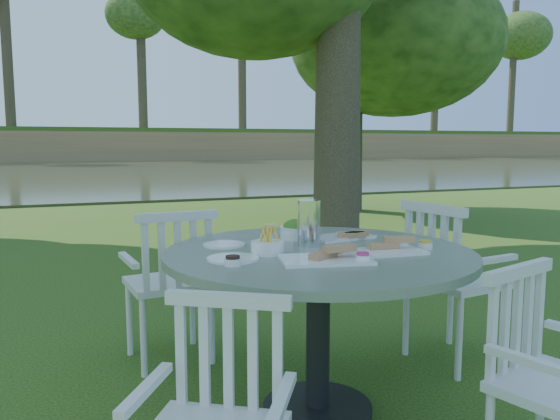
# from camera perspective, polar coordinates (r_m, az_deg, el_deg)

# --- Properties ---
(ground) EXTENTS (140.00, 140.00, 0.00)m
(ground) POSITION_cam_1_polar(r_m,az_deg,el_deg) (4.30, 0.99, -11.62)
(ground) COLOR #1E3C0C
(ground) RESTS_ON ground
(table) EXTENTS (1.53, 1.53, 0.85)m
(table) POSITION_cam_1_polar(r_m,az_deg,el_deg) (2.75, 4.04, -7.14)
(table) COLOR black
(table) RESTS_ON ground
(chair_ne) EXTENTS (0.54, 0.57, 1.01)m
(chair_ne) POSITION_cam_1_polar(r_m,az_deg,el_deg) (3.52, 16.83, -6.11)
(chair_ne) COLOR silver
(chair_ne) RESTS_ON ground
(chair_nw) EXTENTS (0.54, 0.51, 0.97)m
(chair_nw) POSITION_cam_1_polar(r_m,az_deg,el_deg) (3.43, -11.13, -6.71)
(chair_nw) COLOR silver
(chair_nw) RESTS_ON ground
(chair_sw) EXTENTS (0.59, 0.58, 0.87)m
(chair_sw) POSITION_cam_1_polar(r_m,az_deg,el_deg) (1.91, -6.25, -19.97)
(chair_sw) COLOR silver
(chair_sw) RESTS_ON ground
(chair_se) EXTENTS (0.55, 0.53, 0.89)m
(chair_se) POSITION_cam_1_polar(r_m,az_deg,el_deg) (2.40, 25.63, -14.39)
(chair_se) COLOR silver
(chair_se) RESTS_ON ground
(tableware) EXTENTS (1.13, 0.85, 0.24)m
(tableware) POSITION_cam_1_polar(r_m,az_deg,el_deg) (2.77, 2.70, -2.97)
(tableware) COLOR white
(tableware) RESTS_ON table
(river) EXTENTS (100.00, 28.00, 0.12)m
(river) POSITION_cam_1_polar(r_m,az_deg,el_deg) (26.85, -18.01, 3.73)
(river) COLOR #2D331E
(river) RESTS_ON ground
(far_bank) EXTENTS (100.00, 18.00, 15.20)m
(far_bank) POSITION_cam_1_polar(r_m,az_deg,el_deg) (45.31, -19.41, 14.06)
(far_bank) COLOR olive
(far_bank) RESTS_ON ground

